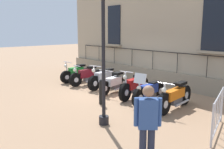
# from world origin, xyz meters

# --- Properties ---
(ground_plane) EXTENTS (60.00, 60.00, 0.00)m
(ground_plane) POSITION_xyz_m (0.00, 0.00, 0.00)
(ground_plane) COLOR #9E7A5B
(building_facade) EXTENTS (0.82, 13.29, 6.27)m
(building_facade) POSITION_xyz_m (-2.84, -0.00, 3.03)
(building_facade) COLOR tan
(building_facade) RESTS_ON ground_plane
(motorcycle_green) EXTENTS (1.90, 0.68, 1.08)m
(motorcycle_green) POSITION_xyz_m (0.03, -2.93, 0.43)
(motorcycle_green) COLOR black
(motorcycle_green) RESTS_ON ground_plane
(motorcycle_maroon) EXTENTS (2.01, 0.56, 1.00)m
(motorcycle_maroon) POSITION_xyz_m (0.04, -2.01, 0.42)
(motorcycle_maroon) COLOR black
(motorcycle_maroon) RESTS_ON ground_plane
(motorcycle_silver) EXTENTS (2.02, 0.69, 1.10)m
(motorcycle_silver) POSITION_xyz_m (-0.13, -0.93, 0.44)
(motorcycle_silver) COLOR black
(motorcycle_silver) RESTS_ON ground_plane
(motorcycle_white) EXTENTS (1.89, 0.71, 1.04)m
(motorcycle_white) POSITION_xyz_m (0.06, -0.03, 0.41)
(motorcycle_white) COLOR black
(motorcycle_white) RESTS_ON ground_plane
(motorcycle_red) EXTENTS (2.07, 0.71, 1.13)m
(motorcycle_red) POSITION_xyz_m (-0.04, 1.08, 0.44)
(motorcycle_red) COLOR black
(motorcycle_red) RESTS_ON ground_plane
(motorcycle_blue) EXTENTS (1.99, 0.58, 1.19)m
(motorcycle_blue) POSITION_xyz_m (0.15, 2.00, 0.43)
(motorcycle_blue) COLOR black
(motorcycle_blue) RESTS_ON ground_plane
(motorcycle_orange) EXTENTS (2.18, 0.59, 1.01)m
(motorcycle_orange) POSITION_xyz_m (0.03, 3.02, 0.43)
(motorcycle_orange) COLOR black
(motorcycle_orange) RESTS_ON ground_plane
(lamppost) EXTENTS (0.35, 0.35, 3.78)m
(lamppost) POSITION_xyz_m (2.66, 2.45, 2.25)
(lamppost) COLOR black
(lamppost) RESTS_ON ground_plane
(crowd_barrier) EXTENTS (1.81, 0.65, 1.05)m
(crowd_barrier) POSITION_xyz_m (0.83, 4.87, 0.56)
(crowd_barrier) COLOR #B7B7BF
(crowd_barrier) RESTS_ON ground_plane
(bollard) EXTENTS (0.16, 0.16, 0.91)m
(bollard) POSITION_xyz_m (1.51, 0.91, 0.46)
(bollard) COLOR black
(bollard) RESTS_ON ground_plane
(pedestrian_standing) EXTENTS (0.42, 0.40, 1.65)m
(pedestrian_standing) POSITION_xyz_m (3.46, 4.73, 0.93)
(pedestrian_standing) COLOR #23283D
(pedestrian_standing) RESTS_ON ground_plane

